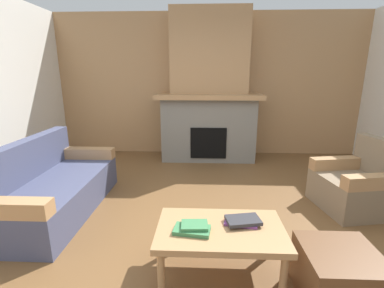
# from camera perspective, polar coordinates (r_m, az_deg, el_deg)

# --- Properties ---
(ground) EXTENTS (9.00, 9.00, 0.00)m
(ground) POSITION_cam_1_polar(r_m,az_deg,el_deg) (2.93, 4.07, -18.38)
(ground) COLOR brown
(wall_back_wood_panel) EXTENTS (6.00, 0.12, 2.70)m
(wall_back_wood_panel) POSITION_cam_1_polar(r_m,az_deg,el_deg) (5.46, 3.51, 12.15)
(wall_back_wood_panel) COLOR tan
(wall_back_wood_panel) RESTS_ON ground
(fireplace) EXTENTS (1.90, 0.82, 2.70)m
(fireplace) POSITION_cam_1_polar(r_m,az_deg,el_deg) (5.10, 3.54, 9.86)
(fireplace) COLOR gray
(fireplace) RESTS_ON ground
(couch) EXTENTS (0.85, 1.80, 0.85)m
(couch) POSITION_cam_1_polar(r_m,az_deg,el_deg) (3.61, -27.47, -8.35)
(couch) COLOR #474C6B
(couch) RESTS_ON ground
(armchair) EXTENTS (0.88, 0.88, 0.85)m
(armchair) POSITION_cam_1_polar(r_m,az_deg,el_deg) (3.84, 31.55, -7.46)
(armchair) COLOR #847056
(armchair) RESTS_ON ground
(coffee_table) EXTENTS (1.00, 0.60, 0.43)m
(coffee_table) POSITION_cam_1_polar(r_m,az_deg,el_deg) (2.26, 6.02, -18.29)
(coffee_table) COLOR tan
(coffee_table) RESTS_ON ground
(ottoman) EXTENTS (0.52, 0.52, 0.40)m
(ottoman) POSITION_cam_1_polar(r_m,az_deg,el_deg) (2.39, 28.46, -23.28)
(ottoman) COLOR brown
(ottoman) RESTS_ON ground
(book_stack_near_edge) EXTENTS (0.29, 0.20, 0.06)m
(book_stack_near_edge) POSITION_cam_1_polar(r_m,az_deg,el_deg) (2.16, 0.19, -17.33)
(book_stack_near_edge) COLOR #3D7F4C
(book_stack_near_edge) RESTS_ON coffee_table
(book_stack_center) EXTENTS (0.30, 0.22, 0.05)m
(book_stack_center) POSITION_cam_1_polar(r_m,az_deg,el_deg) (2.29, 10.55, -15.61)
(book_stack_center) COLOR #7A3D84
(book_stack_center) RESTS_ON coffee_table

